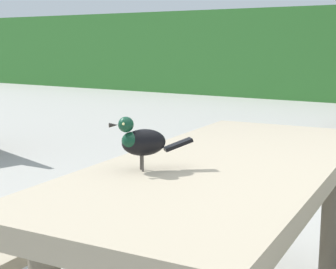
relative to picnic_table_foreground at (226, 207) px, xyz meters
name	(u,v)px	position (x,y,z in m)	size (l,w,h in m)	color
picnic_table_foreground	(226,207)	(0.00, 0.00, 0.00)	(1.82, 1.86, 0.74)	gray
bird_grackle	(141,140)	(-0.17, -0.31, 0.29)	(0.21, 0.23, 0.18)	black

